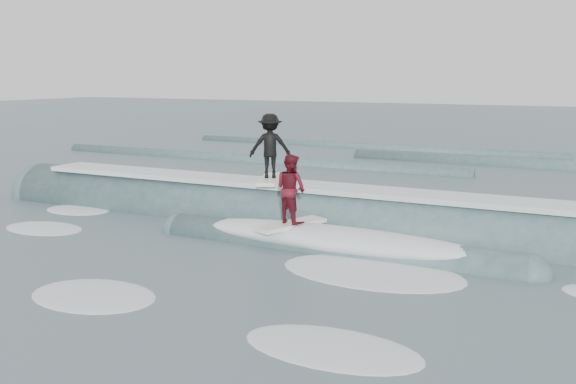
% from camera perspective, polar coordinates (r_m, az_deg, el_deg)
% --- Properties ---
extents(ground, '(160.00, 160.00, 0.00)m').
position_cam_1_polar(ground, '(15.59, -3.43, -5.24)').
color(ground, '#3D5659').
rests_on(ground, ground).
extents(breaking_wave, '(22.36, 3.88, 2.21)m').
position_cam_1_polar(breaking_wave, '(17.91, 1.68, -3.01)').
color(breaking_wave, '#335557').
rests_on(breaking_wave, ground).
extents(surfer_black, '(1.37, 2.07, 1.94)m').
position_cam_1_polar(surfer_black, '(18.36, -1.60, 3.92)').
color(surfer_black, white).
rests_on(surfer_black, ground).
extents(surfer_red, '(1.25, 2.06, 1.82)m').
position_cam_1_polar(surfer_red, '(15.76, 0.25, -0.04)').
color(surfer_red, white).
rests_on(surfer_red, ground).
extents(whitewater, '(17.24, 7.64, 0.10)m').
position_cam_1_polar(whitewater, '(14.12, -3.43, -6.92)').
color(whitewater, white).
rests_on(whitewater, ground).
extents(far_swells, '(37.36, 8.65, 0.80)m').
position_cam_1_polar(far_swells, '(32.06, 11.03, 2.70)').
color(far_swells, '#335557').
rests_on(far_swells, ground).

